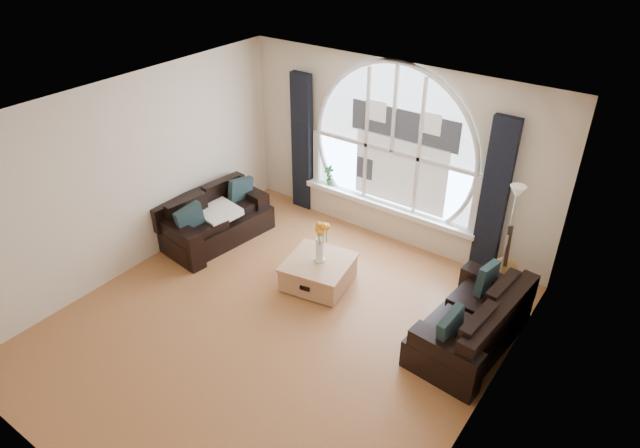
{
  "coord_description": "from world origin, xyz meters",
  "views": [
    {
      "loc": [
        3.5,
        -3.97,
        4.71
      ],
      "look_at": [
        0.0,
        0.9,
        1.05
      ],
      "focal_mm": 31.22,
      "sensor_mm": 36.0,
      "label": 1
    }
  ],
  "objects_px": {
    "vase_flowers": "(320,236)",
    "guitar": "(507,257)",
    "sofa_left": "(215,216)",
    "coffee_chest": "(319,271)",
    "floor_lamp": "(507,242)",
    "potted_plant": "(329,175)",
    "sofa_right": "(471,318)"
  },
  "relations": [
    {
      "from": "vase_flowers",
      "to": "guitar",
      "type": "distance_m",
      "value": 2.48
    },
    {
      "from": "sofa_left",
      "to": "guitar",
      "type": "bearing_deg",
      "value": 25.63
    },
    {
      "from": "sofa_left",
      "to": "coffee_chest",
      "type": "bearing_deg",
      "value": 6.86
    },
    {
      "from": "floor_lamp",
      "to": "potted_plant",
      "type": "distance_m",
      "value": 3.07
    },
    {
      "from": "potted_plant",
      "to": "sofa_left",
      "type": "bearing_deg",
      "value": -121.14
    },
    {
      "from": "potted_plant",
      "to": "guitar",
      "type": "bearing_deg",
      "value": -5.61
    },
    {
      "from": "coffee_chest",
      "to": "potted_plant",
      "type": "relative_size",
      "value": 2.54
    },
    {
      "from": "sofa_right",
      "to": "potted_plant",
      "type": "distance_m",
      "value": 3.5
    },
    {
      "from": "sofa_left",
      "to": "sofa_right",
      "type": "height_order",
      "value": "sofa_left"
    },
    {
      "from": "sofa_left",
      "to": "guitar",
      "type": "distance_m",
      "value": 4.26
    },
    {
      "from": "coffee_chest",
      "to": "sofa_left",
      "type": "bearing_deg",
      "value": 169.03
    },
    {
      "from": "sofa_right",
      "to": "floor_lamp",
      "type": "relative_size",
      "value": 1.03
    },
    {
      "from": "floor_lamp",
      "to": "sofa_right",
      "type": "bearing_deg",
      "value": -86.56
    },
    {
      "from": "sofa_right",
      "to": "coffee_chest",
      "type": "xyz_separation_m",
      "value": [
        -2.14,
        -0.08,
        -0.19
      ]
    },
    {
      "from": "vase_flowers",
      "to": "potted_plant",
      "type": "relative_size",
      "value": 2.08
    },
    {
      "from": "sofa_left",
      "to": "vase_flowers",
      "type": "bearing_deg",
      "value": 7.46
    },
    {
      "from": "coffee_chest",
      "to": "potted_plant",
      "type": "bearing_deg",
      "value": 110.51
    },
    {
      "from": "sofa_left",
      "to": "potted_plant",
      "type": "distance_m",
      "value": 1.92
    },
    {
      "from": "sofa_left",
      "to": "coffee_chest",
      "type": "xyz_separation_m",
      "value": [
        1.96,
        -0.02,
        -0.19
      ]
    },
    {
      "from": "guitar",
      "to": "floor_lamp",
      "type": "bearing_deg",
      "value": -133.63
    },
    {
      "from": "vase_flowers",
      "to": "floor_lamp",
      "type": "bearing_deg",
      "value": 31.48
    },
    {
      "from": "guitar",
      "to": "potted_plant",
      "type": "height_order",
      "value": "guitar"
    },
    {
      "from": "coffee_chest",
      "to": "floor_lamp",
      "type": "relative_size",
      "value": 0.53
    },
    {
      "from": "coffee_chest",
      "to": "potted_plant",
      "type": "height_order",
      "value": "potted_plant"
    },
    {
      "from": "potted_plant",
      "to": "coffee_chest",
      "type": "bearing_deg",
      "value": -59.21
    },
    {
      "from": "floor_lamp",
      "to": "sofa_left",
      "type": "bearing_deg",
      "value": -162.65
    },
    {
      "from": "sofa_right",
      "to": "floor_lamp",
      "type": "bearing_deg",
      "value": 98.81
    },
    {
      "from": "sofa_left",
      "to": "floor_lamp",
      "type": "height_order",
      "value": "floor_lamp"
    },
    {
      "from": "floor_lamp",
      "to": "potted_plant",
      "type": "height_order",
      "value": "floor_lamp"
    },
    {
      "from": "sofa_right",
      "to": "potted_plant",
      "type": "xyz_separation_m",
      "value": [
        -3.12,
        1.57,
        0.32
      ]
    },
    {
      "from": "sofa_right",
      "to": "coffee_chest",
      "type": "height_order",
      "value": "sofa_right"
    },
    {
      "from": "coffee_chest",
      "to": "vase_flowers",
      "type": "height_order",
      "value": "vase_flowers"
    }
  ]
}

